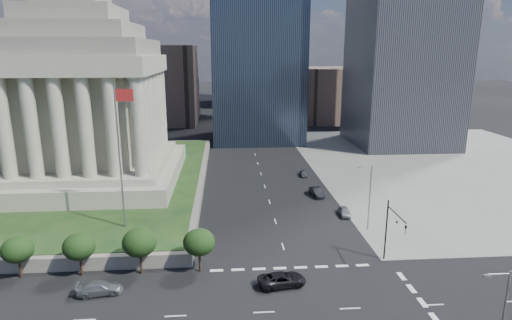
{
  "coord_description": "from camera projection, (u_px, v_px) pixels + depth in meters",
  "views": [
    {
      "loc": [
        -7.64,
        -33.46,
        25.96
      ],
      "look_at": [
        -4.1,
        14.87,
        13.63
      ],
      "focal_mm": 30.0,
      "sensor_mm": 36.0,
      "label": 1
    }
  ],
  "objects": [
    {
      "name": "war_memorial",
      "position": [
        80.0,
        77.0,
        77.99
      ],
      "size": [
        34.0,
        34.0,
        39.0
      ],
      "primitive_type": null,
      "color": "gray",
      "rests_on": "plaza_lawn"
    },
    {
      "name": "street_lamp_north",
      "position": [
        369.0,
        193.0,
        62.99
      ],
      "size": [
        2.13,
        0.22,
        10.0
      ],
      "color": "slate",
      "rests_on": "ground"
    },
    {
      "name": "plaza_lawn",
      "position": [
        36.0,
        178.0,
        83.96
      ],
      "size": [
        64.0,
        68.0,
        0.1
      ],
      "primitive_type": "cube",
      "color": "#193616",
      "rests_on": "plaza_terrace"
    },
    {
      "name": "ground",
      "position": [
        249.0,
        136.0,
        135.93
      ],
      "size": [
        500.0,
        500.0,
        0.0
      ],
      "primitive_type": "plane",
      "color": "black",
      "rests_on": "ground"
    },
    {
      "name": "parked_sedan_mid",
      "position": [
        317.0,
        192.0,
        78.86
      ],
      "size": [
        4.83,
        2.21,
        1.53
      ],
      "primitive_type": "imported",
      "rotation": [
        0.0,
        0.0,
        0.13
      ],
      "color": "black",
      "rests_on": "ground"
    },
    {
      "name": "sidewalk_ne",
      "position": [
        454.0,
        165.0,
        100.52
      ],
      "size": [
        68.0,
        90.0,
        0.03
      ],
      "primitive_type": "cube",
      "color": "slate",
      "rests_on": "ground"
    },
    {
      "name": "traffic_signal_ne",
      "position": [
        392.0,
        226.0,
        52.1
      ],
      "size": [
        0.3,
        5.74,
        8.0
      ],
      "color": "black",
      "rests_on": "ground"
    },
    {
      "name": "flagpole",
      "position": [
        120.0,
        149.0,
        57.7
      ],
      "size": [
        2.52,
        0.24,
        20.0
      ],
      "color": "slate",
      "rests_on": "plaza_lawn"
    },
    {
      "name": "midrise_glass",
      "position": [
        257.0,
        37.0,
        123.85
      ],
      "size": [
        26.0,
        26.0,
        60.0
      ],
      "primitive_type": "cube",
      "color": "black",
      "rests_on": "ground"
    },
    {
      "name": "plaza_terrace",
      "position": [
        36.0,
        183.0,
        84.2
      ],
      "size": [
        66.0,
        70.0,
        1.8
      ],
      "primitive_type": "cube",
      "color": "#625E54",
      "rests_on": "ground"
    },
    {
      "name": "pickup_truck",
      "position": [
        282.0,
        279.0,
        48.65
      ],
      "size": [
        5.84,
        3.39,
        1.53
      ],
      "primitive_type": "imported",
      "rotation": [
        0.0,
        0.0,
        1.73
      ],
      "color": "black",
      "rests_on": "ground"
    },
    {
      "name": "building_filler_nw",
      "position": [
        164.0,
        85.0,
        159.36
      ],
      "size": [
        24.0,
        30.0,
        28.0
      ],
      "primitive_type": "cube",
      "color": "brown",
      "rests_on": "ground"
    },
    {
      "name": "parked_sedan_near",
      "position": [
        345.0,
        212.0,
        69.48
      ],
      "size": [
        1.83,
        4.07,
        1.36
      ],
      "primitive_type": "imported",
      "rotation": [
        0.0,
        0.0,
        -0.06
      ],
      "color": "gray",
      "rests_on": "ground"
    },
    {
      "name": "suv_grey",
      "position": [
        100.0,
        288.0,
        46.97
      ],
      "size": [
        5.16,
        2.69,
        1.43
      ],
      "primitive_type": "imported",
      "rotation": [
        0.0,
        0.0,
        1.72
      ],
      "color": "#55585D",
      "rests_on": "ground"
    },
    {
      "name": "building_filler_ne",
      "position": [
        327.0,
        94.0,
        164.73
      ],
      "size": [
        20.0,
        30.0,
        20.0
      ],
      "primitive_type": "cube",
      "color": "brown",
      "rests_on": "ground"
    },
    {
      "name": "parked_sedan_far",
      "position": [
        304.0,
        173.0,
        91.54
      ],
      "size": [
        1.66,
        3.79,
        1.27
      ],
      "primitive_type": "imported",
      "rotation": [
        0.0,
        0.0,
        -0.04
      ],
      "color": "#4D4F53",
      "rests_on": "ground"
    }
  ]
}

